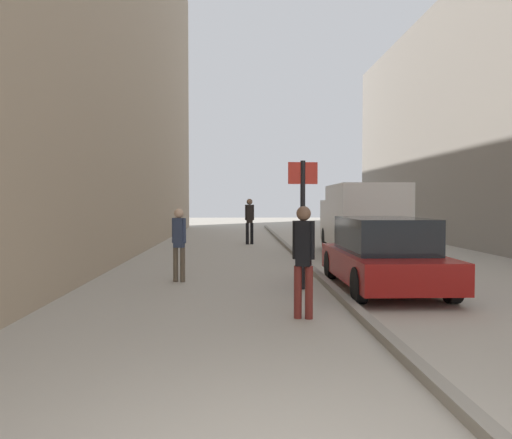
# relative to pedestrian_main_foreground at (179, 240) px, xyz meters

# --- Properties ---
(ground_plane) EXTENTS (80.00, 80.00, 0.00)m
(ground_plane) POSITION_rel_pedestrian_main_foreground_xyz_m (1.60, 3.59, -0.94)
(ground_plane) COLOR #A8A093
(kerb_strip) EXTENTS (0.16, 40.00, 0.12)m
(kerb_strip) POSITION_rel_pedestrian_main_foreground_xyz_m (3.18, 3.59, -0.88)
(kerb_strip) COLOR gray
(kerb_strip) RESTS_ON ground_plane
(pedestrian_main_foreground) EXTENTS (0.32, 0.22, 1.62)m
(pedestrian_main_foreground) POSITION_rel_pedestrian_main_foreground_xyz_m (0.00, 0.00, 0.00)
(pedestrian_main_foreground) COLOR brown
(pedestrian_main_foreground) RESTS_ON ground_plane
(pedestrian_mid_block) EXTENTS (0.37, 0.24, 1.88)m
(pedestrian_mid_block) POSITION_rel_pedestrian_main_foreground_xyz_m (1.78, 9.78, 0.15)
(pedestrian_mid_block) COLOR black
(pedestrian_mid_block) RESTS_ON ground_plane
(pedestrian_far_crossing) EXTENTS (0.33, 0.24, 1.71)m
(pedestrian_far_crossing) POSITION_rel_pedestrian_main_foreground_xyz_m (2.29, -3.64, 0.05)
(pedestrian_far_crossing) COLOR maroon
(pedestrian_far_crossing) RESTS_ON ground_plane
(delivery_van) EXTENTS (2.23, 5.59, 2.31)m
(delivery_van) POSITION_rel_pedestrian_main_foreground_xyz_m (5.33, 5.36, 0.31)
(delivery_van) COLOR silver
(delivery_van) RESTS_ON ground_plane
(parked_car) EXTENTS (1.86, 4.21, 1.45)m
(parked_car) POSITION_rel_pedestrian_main_foreground_xyz_m (4.23, -1.13, -0.22)
(parked_car) COLOR maroon
(parked_car) RESTS_ON ground_plane
(street_sign_post) EXTENTS (0.60, 0.10, 2.60)m
(street_sign_post) POSITION_rel_pedestrian_main_foreground_xyz_m (2.61, -1.04, 0.61)
(street_sign_post) COLOR black
(street_sign_post) RESTS_ON ground_plane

